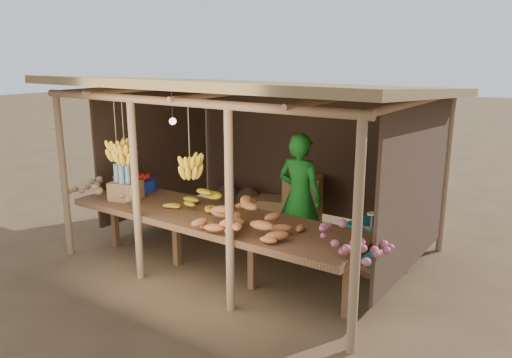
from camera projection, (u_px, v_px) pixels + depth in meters
The scene contains 13 objects.
ground at pixel (256, 252), 6.99m from camera, with size 60.00×60.00×0.00m, color brown.
stall_structure at pixel (253, 115), 6.56m from camera, with size 4.70×3.50×2.43m.
counter at pixel (212, 219), 6.05m from camera, with size 3.90×1.05×0.80m.
potato_heap at pixel (103, 184), 6.74m from camera, with size 1.06×0.64×0.37m, color #9D7951, non-canonical shape.
sweet_potato_heap at pixel (246, 215), 5.45m from camera, with size 1.11×0.66×0.36m, color #C16931, non-canonical shape.
onion_heap at pixel (341, 232), 4.91m from camera, with size 0.90×0.54×0.36m, color #B55865, non-canonical shape.
banana_pile at pixel (199, 196), 6.19m from camera, with size 0.67×0.40×0.35m, color gold, non-canonical shape.
tomato_basin at pixel (141, 184), 7.10m from camera, with size 0.44×0.44×0.23m.
bottle_box at pixel (126, 186), 6.63m from camera, with size 0.46×0.41×0.49m.
vendor at pixel (300, 197), 6.57m from camera, with size 0.62×0.41×1.71m, color #19711D.
tarp_crate at pixel (376, 247), 6.28m from camera, with size 0.81×0.75×0.80m.
carton_stack at pixel (291, 206), 7.75m from camera, with size 1.27×0.60×0.88m.
burlap_sacks at pixel (238, 201), 8.36m from camera, with size 0.96×0.50×0.68m.
Camera 1 is at (3.70, -5.38, 2.68)m, focal length 35.00 mm.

